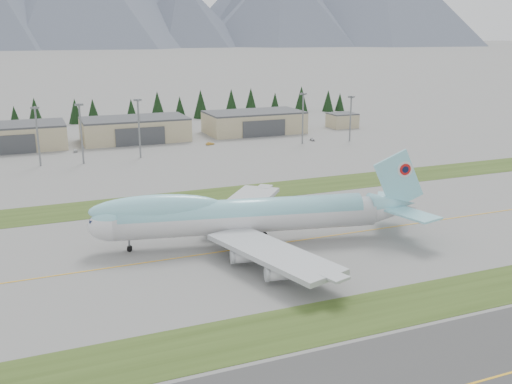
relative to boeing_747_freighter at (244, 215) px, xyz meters
name	(u,v)px	position (x,y,z in m)	size (l,w,h in m)	color
ground	(311,239)	(16.14, -3.07, -7.09)	(7000.00, 7000.00, 0.00)	slate
grass_strip_near	(405,305)	(16.14, -41.07, -7.09)	(400.00, 14.00, 0.08)	#34491A
grass_strip_far	(245,193)	(16.14, 41.93, -7.09)	(400.00, 18.00, 0.08)	#34491A
asphalt_taxiway	(505,375)	(16.14, -65.07, -7.09)	(400.00, 32.00, 0.04)	#363636
taxiway_line_main	(311,239)	(16.14, -3.07, -7.09)	(400.00, 0.40, 0.02)	gold
taxiway_line_near	(505,375)	(16.14, -65.07, -7.09)	(400.00, 0.40, 0.02)	gold
boeing_747_freighter	(244,215)	(0.00, 0.00, 0.00)	(81.93, 69.08, 21.49)	silver
hangar_left	(7,137)	(-53.86, 146.83, -1.70)	(48.00, 26.60, 10.80)	tan
hangar_center	(135,129)	(1.14, 146.83, -1.70)	(48.00, 26.60, 10.80)	tan
hangar_right	(254,122)	(61.14, 146.83, -1.70)	(48.00, 26.60, 10.80)	tan
control_shed	(342,120)	(111.14, 144.93, -3.29)	(14.00, 12.00, 7.60)	tan
floodlight_masts	(157,118)	(3.19, 106.58, 8.56)	(168.15, 10.23, 23.57)	slate
service_vehicle_a	(76,152)	(-27.45, 129.13, -7.09)	(1.48, 3.66, 1.25)	silver
service_vehicle_b	(210,145)	(30.26, 123.09, -7.09)	(1.36, 3.88, 1.28)	#B1812C
service_vehicle_c	(312,141)	(78.00, 115.42, -7.09)	(1.56, 3.84, 1.11)	#9C9BA0
conifer_belt	(155,107)	(23.80, 208.35, 0.38)	(269.68, 15.45, 16.93)	black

